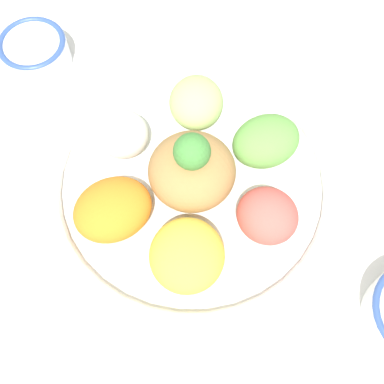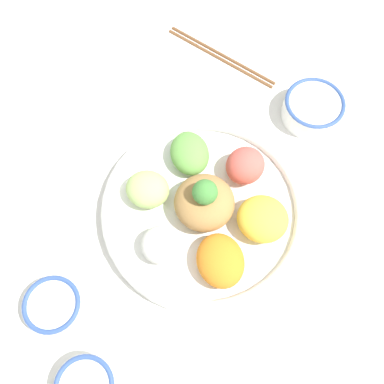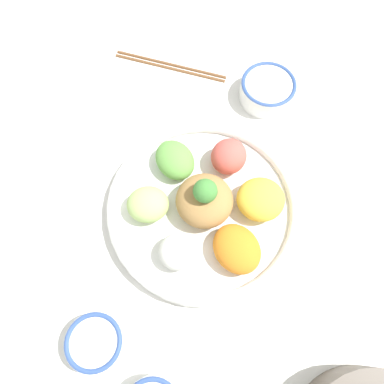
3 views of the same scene
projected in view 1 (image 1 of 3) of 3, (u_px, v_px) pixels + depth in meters
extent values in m
plane|color=white|center=(221.00, 196.00, 0.62)|extent=(2.40, 2.40, 0.00)
cylinder|color=white|center=(192.00, 187.00, 0.62)|extent=(0.34, 0.34, 0.02)
torus|color=white|center=(192.00, 182.00, 0.60)|extent=(0.34, 0.34, 0.02)
ellipsoid|color=#B7DB7A|center=(196.00, 102.00, 0.63)|extent=(0.08, 0.07, 0.05)
ellipsoid|color=white|center=(123.00, 134.00, 0.61)|extent=(0.08, 0.08, 0.05)
ellipsoid|color=orange|center=(113.00, 209.00, 0.57)|extent=(0.10, 0.11, 0.05)
ellipsoid|color=yellow|center=(187.00, 255.00, 0.54)|extent=(0.09, 0.09, 0.05)
ellipsoid|color=#E55B51|center=(267.00, 216.00, 0.56)|extent=(0.09, 0.09, 0.06)
ellipsoid|color=#6BAD4C|center=(266.00, 141.00, 0.61)|extent=(0.09, 0.10, 0.05)
ellipsoid|color=#AD7F47|center=(192.00, 171.00, 0.58)|extent=(0.10, 0.10, 0.06)
sphere|color=#478E3D|center=(192.00, 152.00, 0.54)|extent=(0.04, 0.04, 0.04)
cylinder|color=white|center=(36.00, 54.00, 0.69)|extent=(0.09, 0.09, 0.04)
torus|color=#38569E|center=(31.00, 44.00, 0.67)|extent=(0.09, 0.09, 0.01)
cylinder|color=maroon|center=(32.00, 45.00, 0.67)|extent=(0.07, 0.07, 0.00)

